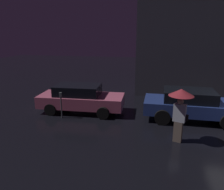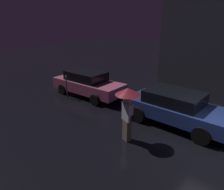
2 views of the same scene
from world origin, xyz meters
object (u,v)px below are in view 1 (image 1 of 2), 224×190
object	(u,v)px
pedestrian_with_umbrella	(181,103)
parking_meter	(61,102)
parked_car_pink	(81,98)
parked_car_blue	(191,104)

from	to	relation	value
pedestrian_with_umbrella	parking_meter	bearing A→B (deg)	-175.53
parked_car_pink	pedestrian_with_umbrella	bearing A→B (deg)	-29.94
parked_car_blue	parked_car_pink	bearing A→B (deg)	-179.71
parked_car_pink	pedestrian_with_umbrella	size ratio (longest dim) A/B	2.14
parked_car_pink	parked_car_blue	distance (m)	5.56
parked_car_blue	pedestrian_with_umbrella	size ratio (longest dim) A/B	2.16
pedestrian_with_umbrella	parking_meter	world-z (taller)	pedestrian_with_umbrella
parked_car_pink	parking_meter	world-z (taller)	parked_car_pink
parked_car_pink	parked_car_blue	size ratio (longest dim) A/B	0.99
parking_meter	pedestrian_with_umbrella	bearing A→B (deg)	-14.88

